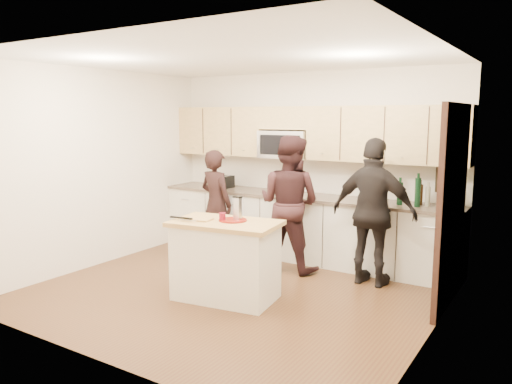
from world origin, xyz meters
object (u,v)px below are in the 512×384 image
Objects in this scene: toaster at (223,182)px; woman_left at (216,204)px; woman_right at (374,212)px; island at (226,260)px; woman_center at (289,203)px.

woman_left is at bearing -63.37° from toaster.
toaster is 2.72m from woman_right.
woman_left reaches higher than toaster.
woman_left is (0.27, -0.54, -0.25)m from toaster.
woman_right is (1.24, 1.35, 0.45)m from island.
toaster is at bearing -8.30° from woman_right.
island is 2.44m from toaster.
island is 4.29× the size of toaster.
toaster is 0.65m from woman_left.
island is 0.71× the size of woman_center.
island is 1.43m from woman_center.
woman_center is 1.17m from woman_right.
woman_right is (2.39, 0.00, 0.12)m from woman_left.
woman_left is 0.87× the size of woman_right.
woman_right is at bearing -179.35° from woman_center.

